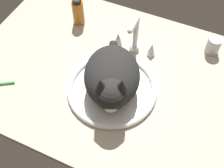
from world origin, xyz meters
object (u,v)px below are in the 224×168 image
object	(u,v)px
faucet	(135,39)
amber_bottle	(78,12)
metal_jar	(213,45)
sink_basin	(112,89)
cat	(112,79)

from	to	relation	value
faucet	amber_bottle	bearing A→B (deg)	168.84
faucet	metal_jar	distance (cm)	32.33
faucet	sink_basin	bearing A→B (deg)	-90.00
cat	faucet	bearing A→B (deg)	91.85
faucet	cat	bearing A→B (deg)	-88.15
faucet	amber_bottle	size ratio (longest dim) A/B	1.39
sink_basin	cat	size ratio (longest dim) A/B	0.96
faucet	cat	world-z (taller)	cat
faucet	amber_bottle	distance (cm)	29.26
amber_bottle	cat	bearing A→B (deg)	-44.99
faucet	metal_jar	bearing A→B (deg)	23.11
faucet	amber_bottle	xyz separation A→B (cm)	(-28.70, 5.66, -0.64)
sink_basin	amber_bottle	bearing A→B (deg)	136.08
sink_basin	amber_bottle	xyz separation A→B (cm)	(-28.70, 27.64, 5.16)
sink_basin	metal_jar	world-z (taller)	metal_jar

